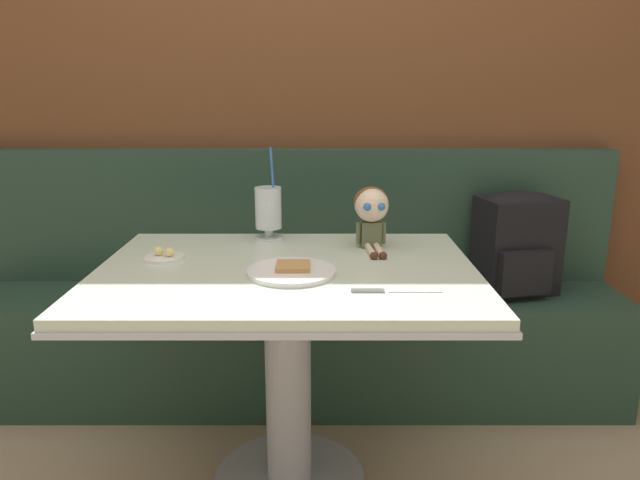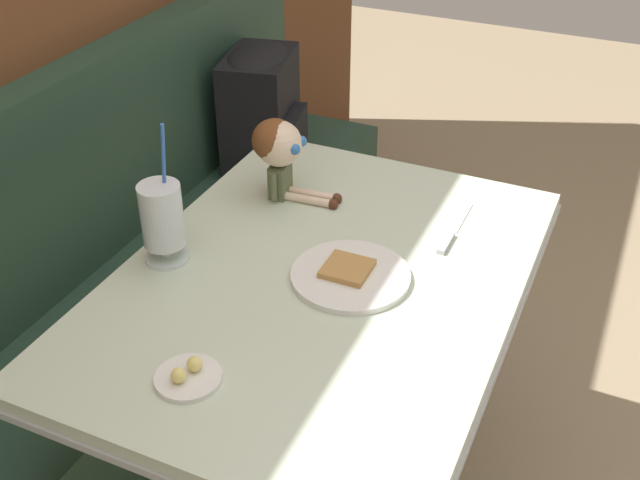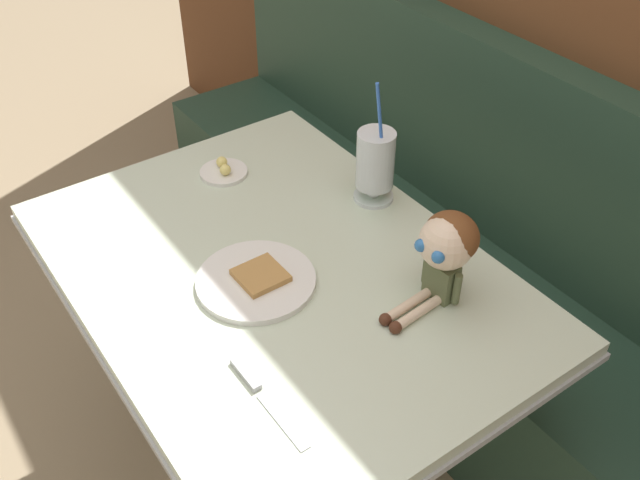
{
  "view_description": "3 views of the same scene",
  "coord_description": "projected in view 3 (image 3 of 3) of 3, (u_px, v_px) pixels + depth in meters",
  "views": [
    {
      "loc": [
        0.1,
        -1.46,
        1.25
      ],
      "look_at": [
        0.1,
        0.2,
        0.82
      ],
      "focal_mm": 33.08,
      "sensor_mm": 36.0,
      "label": 1
    },
    {
      "loc": [
        -1.2,
        -0.36,
        1.71
      ],
      "look_at": [
        0.03,
        0.19,
        0.81
      ],
      "focal_mm": 43.84,
      "sensor_mm": 36.0,
      "label": 2
    },
    {
      "loc": [
        1.0,
        -0.41,
        1.76
      ],
      "look_at": [
        0.06,
        0.25,
        0.82
      ],
      "focal_mm": 40.42,
      "sensor_mm": 36.0,
      "label": 3
    }
  ],
  "objects": [
    {
      "name": "seated_doll",
      "position": [
        446.0,
        247.0,
        1.39
      ],
      "size": [
        0.12,
        0.22,
        0.2
      ],
      "color": "#5B6642",
      "rests_on": "diner_table"
    },
    {
      "name": "booth_bench",
      "position": [
        466.0,
        291.0,
        2.08
      ],
      "size": [
        2.6,
        0.48,
        1.0
      ],
      "color": "#233D2D",
      "rests_on": "ground"
    },
    {
      "name": "diner_table",
      "position": [
        281.0,
        331.0,
        1.66
      ],
      "size": [
        1.11,
        0.81,
        0.74
      ],
      "color": "beige",
      "rests_on": "ground"
    },
    {
      "name": "milkshake_glass",
      "position": [
        375.0,
        163.0,
        1.67
      ],
      "size": [
        0.1,
        0.1,
        0.32
      ],
      "color": "silver",
      "rests_on": "diner_table"
    },
    {
      "name": "toast_plate",
      "position": [
        257.0,
        280.0,
        1.49
      ],
      "size": [
        0.25,
        0.25,
        0.03
      ],
      "color": "white",
      "rests_on": "diner_table"
    },
    {
      "name": "butter_knife",
      "position": [
        256.0,
        386.0,
        1.28
      ],
      "size": [
        0.24,
        0.02,
        0.01
      ],
      "color": "silver",
      "rests_on": "diner_table"
    },
    {
      "name": "butter_saucer",
      "position": [
        224.0,
        171.0,
        1.81
      ],
      "size": [
        0.12,
        0.12,
        0.04
      ],
      "color": "white",
      "rests_on": "diner_table"
    }
  ]
}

